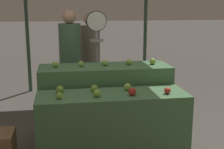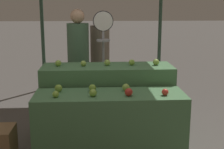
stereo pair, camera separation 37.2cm
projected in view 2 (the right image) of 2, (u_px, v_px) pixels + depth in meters
The scene contains 17 objects.
display_counter_front at pixel (110, 126), 3.55m from camera, with size 1.68×0.55×0.76m, color #4C7A4C.
display_counter_back at pixel (107, 101), 4.11m from camera, with size 1.68×0.55×0.95m, color #4C7A4C.
apple_front_0 at pixel (56, 94), 3.31m from camera, with size 0.07×0.07×0.07m, color #84AD3D.
apple_front_1 at pixel (93, 93), 3.35m from camera, with size 0.08×0.08×0.08m, color #84AD3D.
apple_front_2 at pixel (129, 92), 3.36m from camera, with size 0.09×0.09×0.09m, color #B72D23.
apple_front_3 at pixel (165, 92), 3.39m from camera, with size 0.07×0.07×0.07m, color red.
apple_front_4 at pixel (58, 88), 3.52m from camera, with size 0.09×0.09×0.09m, color #7AA338.
apple_front_5 at pixel (92, 88), 3.54m from camera, with size 0.08×0.08×0.08m, color #7AA338.
apple_front_6 at pixel (126, 87), 3.56m from camera, with size 0.09×0.09×0.09m, color #8EB247.
apple_back_0 at pixel (58, 63), 3.97m from camera, with size 0.08×0.08×0.08m, color #84AD3D.
apple_back_1 at pixel (83, 63), 3.97m from camera, with size 0.07×0.07×0.07m, color #8EB247.
apple_back_2 at pixel (107, 63), 4.00m from camera, with size 0.08×0.08×0.08m, color #8EB247.
apple_back_3 at pixel (132, 62), 4.02m from camera, with size 0.08×0.08×0.08m, color #84AD3D.
apple_back_4 at pixel (156, 62), 4.03m from camera, with size 0.08×0.08×0.08m, color #8EB247.
produce_scale at pixel (103, 41), 4.57m from camera, with size 0.30×0.20×1.64m.
person_vendor_at_scale at pixel (78, 54), 4.87m from camera, with size 0.45×0.45×1.66m.
person_customer_left at pixel (100, 53), 5.23m from camera, with size 0.35×0.35×1.59m.
Camera 2 is at (-0.18, -3.33, 1.73)m, focal length 50.00 mm.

